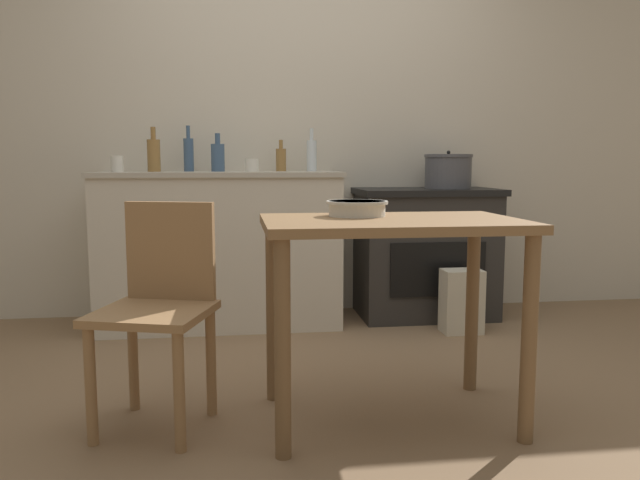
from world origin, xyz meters
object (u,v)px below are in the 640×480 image
Objects in this scene: mixing_bowl_large at (357,207)px; bottle_mid_left at (312,155)px; work_table at (391,255)px; chair at (159,304)px; bottle_center_left at (281,159)px; stock_pot at (448,171)px; cup_mid_right at (252,165)px; bottle_far_left at (218,157)px; flour_sack at (462,301)px; bottle_center at (154,155)px; stove at (425,252)px; cup_center_right at (117,164)px; bottle_left at (189,154)px.

bottle_mid_left is at bearing 89.46° from mixing_bowl_large.
chair is (-0.88, 0.09, -0.19)m from work_table.
work_table is 1.79m from bottle_center_left.
stock_pot is 3.78× the size of cup_mid_right.
bottle_center_left is at bearing 11.20° from bottle_far_left.
bottle_center_left is at bearing 151.29° from flour_sack.
chair is 1.83m from bottle_center_left.
bottle_center is at bearing 166.03° from flour_sack.
bottle_far_left is at bearing 178.08° from stove.
bottle_center_left is 2.08× the size of cup_center_right.
cup_mid_right is at bearing 91.61° from chair.
bottle_mid_left is at bearing 0.45° from bottle_left.
stock_pot is (0.06, 0.46, 0.76)m from flour_sack.
bottle_left is 2.97× the size of cup_center_right.
bottle_center_left is at bearing 178.26° from bottle_mid_left.
bottle_center reaches higher than bottle_far_left.
work_table is 1.83m from stock_pot.
bottle_left is at bearing 106.81° from chair.
bottle_far_left is 0.60m from bottle_mid_left.
bottle_far_left reaches higher than work_table.
bottle_far_left is (-0.69, 1.65, 0.39)m from work_table.
cup_center_right is (-2.00, 0.32, 0.81)m from flour_sack.
stove is 3.16× the size of bottle_left.
stove is at bearing 4.35° from cup_mid_right.
bottle_far_left is 0.86× the size of bottle_mid_left.
bottle_center_left is 0.79m from bottle_center.
cup_mid_right reaches higher than mixing_bowl_large.
work_table is 1.83m from bottle_far_left.
work_table is 10.14× the size of cup_center_right.
bottle_center is at bearing 33.62° from cup_center_right.
chair is 1.73m from bottle_left.
flour_sack is at bearing -9.08° from cup_center_right.
bottle_center_left is at bearing 99.50° from work_table.
bottle_far_left is 0.83× the size of bottle_left.
flour_sack is at bearing -97.14° from stock_pot.
bottle_mid_left is (0.79, 1.63, 0.59)m from chair.
cup_center_right is at bearing -168.68° from bottle_mid_left.
cup_center_right is at bearing 130.35° from work_table.
flour_sack is 3.93× the size of cup_center_right.
flour_sack is (1.61, 1.08, -0.28)m from chair.
bottle_center reaches higher than cup_center_right.
bottle_left is 0.58m from bottle_center_left.
flour_sack is at bearing -16.11° from cup_mid_right.
cup_center_right is at bearing -146.38° from bottle_center.
bottle_far_left is at bearing 179.03° from stock_pot.
stove is at bearing -4.21° from bottle_left.
bottle_center is at bearing -173.84° from bottle_mid_left.
work_table is at bearing -50.91° from mixing_bowl_large.
bottle_mid_left is (-0.09, 1.72, 0.40)m from work_table.
chair is 2.32m from stock_pot.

